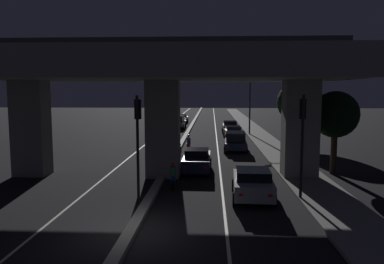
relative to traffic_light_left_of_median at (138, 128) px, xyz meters
The scene contains 23 objects.
ground_plane 5.59m from the traffic_light_left_of_median, 81.90° to the right, with size 200.00×200.00×0.00m, color black.
lane_line_left_inner 30.95m from the traffic_light_left_of_median, 95.40° to the left, with size 0.12×126.00×0.00m, color beige.
lane_line_right_inner 31.09m from the traffic_light_left_of_median, 82.30° to the left, with size 0.12×126.00×0.00m, color beige.
median_divider 30.81m from the traffic_light_left_of_median, 88.83° to the left, with size 0.45×126.00×0.22m, color gray.
sidewalk_right 25.53m from the traffic_light_left_of_median, 68.94° to the left, with size 2.72×126.00×0.15m, color gray.
elevated_overpass 5.44m from the traffic_light_left_of_median, 82.31° to the left, with size 21.96×10.00×8.39m.
traffic_light_left_of_median is the anchor object (origin of this frame).
traffic_light_right_of_median 7.84m from the traffic_light_left_of_median, ahead, with size 0.30×0.49×5.06m.
street_lamp 27.53m from the traffic_light_left_of_median, 73.88° to the left, with size 2.82×0.32×7.79m.
car_silver_lead 6.17m from the traffic_light_left_of_median, ahead, with size 2.12×4.03×1.47m.
car_dark_blue_second 7.02m from the traffic_light_left_of_median, 66.08° to the left, with size 1.88×4.28×1.51m.
car_dark_blue_third 15.98m from the traffic_light_left_of_median, 68.94° to the left, with size 2.16×4.35×1.65m.
car_dark_red_fourth 23.55m from the traffic_light_left_of_median, 75.39° to the left, with size 2.04×4.31×1.43m.
car_dark_green_fifth 29.03m from the traffic_light_left_of_median, 78.33° to the left, with size 1.97×4.01×1.52m.
car_dark_green_lead_oncoming 21.07m from the traffic_light_left_of_median, 94.02° to the left, with size 1.98×4.00×1.40m.
car_silver_second_oncoming 34.42m from the traffic_light_left_of_median, 91.84° to the left, with size 2.04×4.71×1.76m.
car_white_third_oncoming 43.57m from the traffic_light_left_of_median, 91.71° to the left, with size 1.93×4.41×1.36m.
motorcycle_blue_filtering_near 3.69m from the traffic_light_left_of_median, 50.80° to the left, with size 0.34×1.73×1.41m.
motorcycle_white_filtering_mid 9.80m from the traffic_light_left_of_median, 82.57° to the left, with size 0.34×1.81×1.40m.
motorcycle_red_filtering_far 14.79m from the traffic_light_left_of_median, 83.72° to the left, with size 0.34×1.90×1.44m.
pedestrian_on_sidewalk 10.21m from the traffic_light_left_of_median, 28.79° to the left, with size 0.39×0.39×1.77m.
roadside_tree_kerbside_near 12.70m from the traffic_light_left_of_median, 27.52° to the left, with size 2.91×2.91×5.22m.
roadside_tree_kerbside_mid 21.77m from the traffic_light_left_of_median, 57.36° to the left, with size 3.88×3.88×6.09m.
Camera 1 is at (2.93, -13.43, 5.24)m, focal length 35.00 mm.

